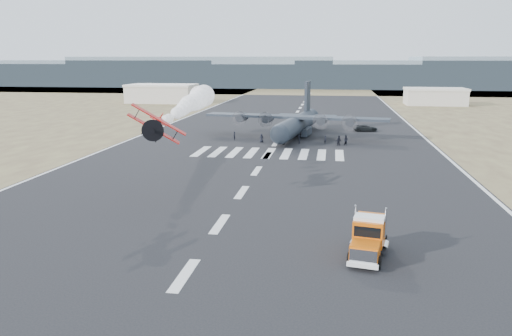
% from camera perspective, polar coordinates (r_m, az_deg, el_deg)
% --- Properties ---
extents(ground, '(500.00, 500.00, 0.00)m').
position_cam_1_polar(ground, '(38.61, -8.18, -12.03)').
color(ground, black).
rests_on(ground, ground).
extents(scrub_far, '(500.00, 80.00, 0.00)m').
position_cam_1_polar(scrub_far, '(264.26, 6.48, 8.86)').
color(scrub_far, brown).
rests_on(scrub_far, ground).
extents(runway_markings, '(60.00, 260.00, 0.01)m').
position_cam_1_polar(runway_markings, '(95.49, 2.24, 2.80)').
color(runway_markings, silver).
rests_on(runway_markings, ground).
extents(ridge_seg_a, '(150.00, 50.00, 13.00)m').
position_cam_1_polar(ridge_seg_a, '(358.52, -26.68, 9.59)').
color(ridge_seg_a, slate).
rests_on(ridge_seg_a, ground).
extents(ridge_seg_b, '(150.00, 50.00, 15.00)m').
position_cam_1_polar(ridge_seg_b, '(325.60, -17.16, 10.36)').
color(ridge_seg_b, slate).
rests_on(ridge_seg_b, ground).
extents(ridge_seg_c, '(150.00, 50.00, 17.00)m').
position_cam_1_polar(ridge_seg_c, '(303.23, -5.83, 10.92)').
color(ridge_seg_c, slate).
rests_on(ridge_seg_c, ground).
extents(ridge_seg_d, '(150.00, 50.00, 13.00)m').
position_cam_1_polar(ridge_seg_d, '(293.91, 6.76, 10.46)').
color(ridge_seg_d, slate).
rests_on(ridge_seg_d, ground).
extents(ridge_seg_e, '(150.00, 50.00, 15.00)m').
position_cam_1_polar(ridge_seg_e, '(298.69, 19.52, 10.07)').
color(ridge_seg_e, slate).
rests_on(ridge_seg_e, ground).
extents(hangar_left, '(24.50, 14.50, 6.70)m').
position_cam_1_polar(hangar_left, '(189.63, -10.69, 8.40)').
color(hangar_left, '#BAB2A5').
rests_on(hangar_left, ground).
extents(hangar_right, '(20.50, 12.50, 5.90)m').
position_cam_1_polar(hangar_right, '(187.40, 19.78, 7.72)').
color(hangar_right, '#BAB2A5').
rests_on(hangar_right, ground).
extents(semi_truck, '(3.64, 7.81, 3.43)m').
position_cam_1_polar(semi_truck, '(42.14, 12.75, -7.61)').
color(semi_truck, black).
rests_on(semi_truck, ground).
extents(aerobatic_biplane, '(5.86, 6.09, 4.84)m').
position_cam_1_polar(aerobatic_biplane, '(56.87, -11.44, 4.85)').
color(aerobatic_biplane, red).
extents(smoke_trail, '(7.24, 41.10, 4.21)m').
position_cam_1_polar(smoke_trail, '(89.59, -6.63, 7.88)').
color(smoke_trail, white).
extents(transport_aircraft, '(37.95, 31.12, 10.95)m').
position_cam_1_polar(transport_aircraft, '(104.64, 4.71, 5.17)').
color(transport_aircraft, '#1F262F').
rests_on(transport_aircraft, ground).
extents(support_vehicle, '(5.63, 3.23, 1.48)m').
position_cam_1_polar(support_vehicle, '(114.55, 12.40, 4.50)').
color(support_vehicle, black).
rests_on(support_vehicle, ground).
extents(crew_a, '(0.57, 0.67, 1.73)m').
position_cam_1_polar(crew_a, '(99.48, -2.50, 3.69)').
color(crew_a, black).
rests_on(crew_a, ground).
extents(crew_b, '(1.03, 0.90, 1.81)m').
position_cam_1_polar(crew_b, '(94.86, 10.24, 3.10)').
color(crew_b, black).
rests_on(crew_b, ground).
extents(crew_c, '(0.90, 1.20, 1.68)m').
position_cam_1_polar(crew_c, '(95.61, 4.94, 3.29)').
color(crew_c, black).
rests_on(crew_c, ground).
extents(crew_d, '(0.58, 1.03, 1.70)m').
position_cam_1_polar(crew_d, '(96.61, 10.21, 3.23)').
color(crew_d, black).
rests_on(crew_d, ground).
extents(crew_e, '(0.94, 0.75, 1.67)m').
position_cam_1_polar(crew_e, '(96.76, 0.63, 3.44)').
color(crew_e, black).
rests_on(crew_e, ground).
extents(crew_f, '(1.48, 0.52, 1.57)m').
position_cam_1_polar(crew_f, '(94.29, 9.39, 3.01)').
color(crew_f, black).
rests_on(crew_f, ground).
extents(crew_g, '(0.68, 0.72, 1.58)m').
position_cam_1_polar(crew_g, '(96.21, 7.93, 3.24)').
color(crew_g, black).
rests_on(crew_g, ground).
extents(crew_h, '(0.98, 0.94, 1.73)m').
position_cam_1_polar(crew_h, '(95.40, 9.45, 3.16)').
color(crew_h, black).
rests_on(crew_h, ground).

